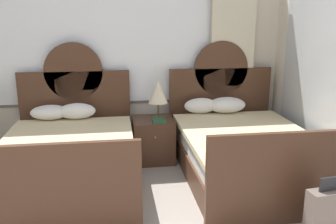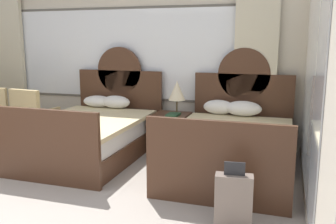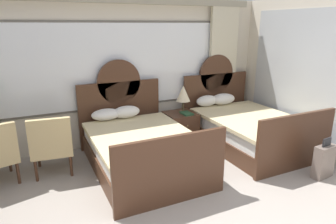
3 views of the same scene
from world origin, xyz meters
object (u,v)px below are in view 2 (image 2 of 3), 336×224
(bed_near_window, at_px, (91,134))
(book_on_nightstand, at_px, (173,115))
(nightstand_between_beds, at_px, (171,132))
(bed_near_mirror, at_px, (232,146))
(armchair_by_window_left, at_px, (33,115))
(table_lamp_on_nightstand, at_px, (177,91))
(suitcase_on_floor, at_px, (233,200))

(bed_near_window, bearing_deg, book_on_nightstand, 25.12)
(nightstand_between_beds, bearing_deg, bed_near_mirror, -31.21)
(book_on_nightstand, bearing_deg, bed_near_mirror, -28.19)
(armchair_by_window_left, bearing_deg, bed_near_mirror, -5.63)
(bed_near_mirror, relative_size, table_lamp_on_nightstand, 4.36)
(suitcase_on_floor, bearing_deg, table_lamp_on_nightstand, 118.89)
(bed_near_window, xyz_separation_m, table_lamp_on_nightstand, (1.15, 0.69, 0.61))
(bed_near_mirror, distance_m, book_on_nightstand, 1.15)
(nightstand_between_beds, relative_size, book_on_nightstand, 2.27)
(bed_near_window, height_order, table_lamp_on_nightstand, bed_near_window)
(table_lamp_on_nightstand, relative_size, book_on_nightstand, 2.00)
(nightstand_between_beds, xyz_separation_m, armchair_by_window_left, (-2.35, -0.31, 0.20))
(table_lamp_on_nightstand, relative_size, suitcase_on_floor, 0.83)
(table_lamp_on_nightstand, bearing_deg, bed_near_window, -148.80)
(bed_near_mirror, bearing_deg, nightstand_between_beds, 148.79)
(nightstand_between_beds, distance_m, suitcase_on_floor, 2.51)
(table_lamp_on_nightstand, height_order, armchair_by_window_left, table_lamp_on_nightstand)
(bed_near_mirror, height_order, suitcase_on_floor, bed_near_mirror)
(armchair_by_window_left, xyz_separation_m, suitcase_on_floor, (3.64, -1.84, -0.24))
(suitcase_on_floor, bearing_deg, bed_near_mirror, 98.82)
(table_lamp_on_nightstand, xyz_separation_m, suitcase_on_floor, (1.21, -2.20, -0.70))
(bed_near_mirror, relative_size, book_on_nightstand, 8.72)
(nightstand_between_beds, bearing_deg, book_on_nightstand, -58.18)
(bed_near_window, distance_m, bed_near_mirror, 2.13)
(nightstand_between_beds, height_order, book_on_nightstand, book_on_nightstand)
(nightstand_between_beds, distance_m, table_lamp_on_nightstand, 0.66)
(table_lamp_on_nightstand, height_order, book_on_nightstand, table_lamp_on_nightstand)
(nightstand_between_beds, bearing_deg, suitcase_on_floor, -58.94)
(armchair_by_window_left, bearing_deg, table_lamp_on_nightstand, 8.37)
(bed_near_mirror, height_order, nightstand_between_beds, bed_near_mirror)
(table_lamp_on_nightstand, relative_size, armchair_by_window_left, 0.55)
(armchair_by_window_left, bearing_deg, suitcase_on_floor, -26.83)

